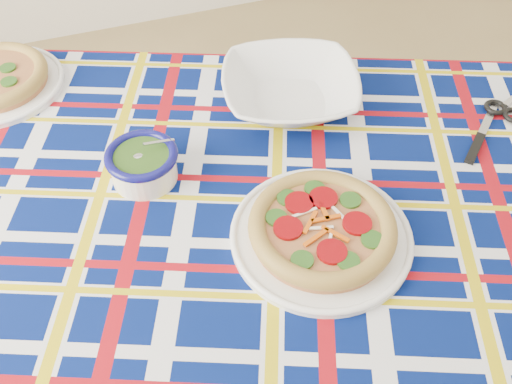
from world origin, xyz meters
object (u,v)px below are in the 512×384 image
object	(u,v)px
main_focaccia_plate	(322,228)
pesto_bowl	(143,162)
dining_table	(231,247)
serving_bowl	(290,90)

from	to	relation	value
main_focaccia_plate	pesto_bowl	distance (m)	0.37
main_focaccia_plate	pesto_bowl	world-z (taller)	pesto_bowl
dining_table	pesto_bowl	world-z (taller)	pesto_bowl
pesto_bowl	serving_bowl	world-z (taller)	pesto_bowl
dining_table	main_focaccia_plate	bearing A→B (deg)	-11.72
dining_table	main_focaccia_plate	size ratio (longest dim) A/B	5.77
pesto_bowl	serving_bowl	distance (m)	0.37
dining_table	pesto_bowl	distance (m)	0.24
dining_table	serving_bowl	bearing A→B (deg)	72.78
dining_table	serving_bowl	distance (m)	0.38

